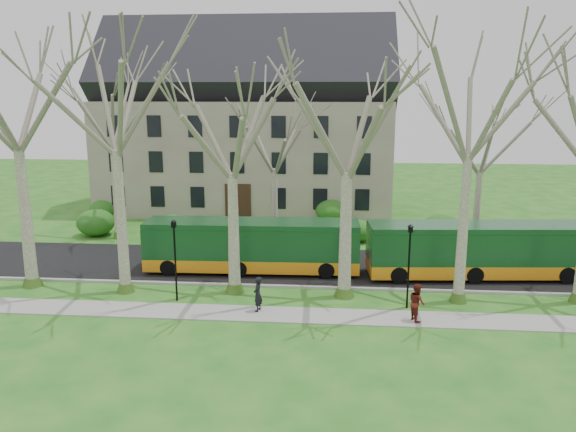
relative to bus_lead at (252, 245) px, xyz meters
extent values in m
plane|color=#1F661D|center=(2.75, -4.26, -1.67)|extent=(120.00, 120.00, 0.00)
cube|color=gray|center=(2.75, -6.76, -1.64)|extent=(70.00, 2.00, 0.06)
cube|color=black|center=(2.75, 1.24, -1.64)|extent=(80.00, 8.00, 0.06)
cube|color=#A5A39E|center=(2.75, -2.76, -1.60)|extent=(80.00, 0.25, 0.14)
cube|color=gray|center=(-3.25, 19.74, 3.33)|extent=(26.00, 12.00, 10.00)
cylinder|color=black|center=(-3.25, -5.26, 0.33)|extent=(0.10, 0.10, 4.00)
cube|color=black|center=(-3.25, -5.26, 2.48)|extent=(0.22, 0.22, 0.30)
cylinder|color=black|center=(8.75, -5.26, 0.33)|extent=(0.10, 0.10, 4.00)
cube|color=black|center=(8.75, -5.26, 2.48)|extent=(0.22, 0.22, 0.30)
ellipsoid|color=#2E5E1A|center=(-13.25, 7.74, -0.67)|extent=(2.60, 2.60, 2.00)
ellipsoid|color=#2E5E1A|center=(-7.25, 7.74, -0.67)|extent=(2.60, 2.60, 2.00)
ellipsoid|color=#2E5E1A|center=(6.75, 7.74, -0.67)|extent=(2.60, 2.60, 2.00)
ellipsoid|color=#2E5E1A|center=(12.75, 7.74, -0.67)|extent=(2.60, 2.60, 2.00)
ellipsoid|color=#2E5E1A|center=(-15.25, 13.74, -0.67)|extent=(2.60, 2.60, 2.00)
ellipsoid|color=#2E5E1A|center=(4.75, 13.74, -0.67)|extent=(2.60, 2.60, 2.00)
imported|color=black|center=(1.23, -6.42, -0.73)|extent=(0.55, 0.72, 1.77)
imported|color=maroon|center=(8.98, -6.94, -0.70)|extent=(0.94, 1.06, 1.82)
camera|label=1|loc=(4.98, -32.67, 9.12)|focal=35.00mm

